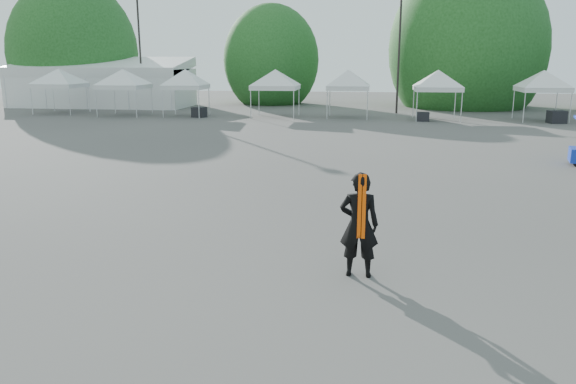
# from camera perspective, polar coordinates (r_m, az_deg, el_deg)

# --- Properties ---
(ground) EXTENTS (120.00, 120.00, 0.00)m
(ground) POSITION_cam_1_polar(r_m,az_deg,el_deg) (12.38, 3.82, -5.74)
(ground) COLOR #474442
(ground) RESTS_ON ground
(marquee) EXTENTS (15.00, 6.25, 4.23)m
(marquee) POSITION_cam_1_polar(r_m,az_deg,el_deg) (51.99, -18.33, 10.43)
(marquee) COLOR silver
(marquee) RESTS_ON ground
(light_pole_west) EXTENTS (0.60, 0.25, 10.30)m
(light_pole_west) POSITION_cam_1_polar(r_m,az_deg,el_deg) (49.42, -14.88, 14.95)
(light_pole_west) COLOR black
(light_pole_west) RESTS_ON ground
(light_pole_east) EXTENTS (0.60, 0.25, 9.80)m
(light_pole_east) POSITION_cam_1_polar(r_m,az_deg,el_deg) (43.75, 11.27, 15.06)
(light_pole_east) COLOR black
(light_pole_east) RESTS_ON ground
(tree_far_w) EXTENTS (4.80, 4.80, 7.30)m
(tree_far_w) POSITION_cam_1_polar(r_m,az_deg,el_deg) (56.45, -20.90, 13.03)
(tree_far_w) COLOR #382314
(tree_far_w) RESTS_ON ground
(tree_mid_w) EXTENTS (4.16, 4.16, 6.33)m
(tree_mid_w) POSITION_cam_1_polar(r_m,az_deg,el_deg) (52.42, -1.71, 13.25)
(tree_mid_w) COLOR #382314
(tree_mid_w) RESTS_ON ground
(tree_mid_e) EXTENTS (5.12, 5.12, 7.79)m
(tree_mid_e) POSITION_cam_1_polar(r_m,az_deg,el_deg) (51.33, 17.71, 13.66)
(tree_mid_e) COLOR #382314
(tree_mid_e) RESTS_ON ground
(tent_a) EXTENTS (4.50, 4.50, 3.88)m
(tent_a) POSITION_cam_1_polar(r_m,az_deg,el_deg) (46.33, -22.28, 11.19)
(tent_a) COLOR silver
(tent_a) RESTS_ON ground
(tent_b) EXTENTS (4.46, 4.46, 3.88)m
(tent_b) POSITION_cam_1_polar(r_m,az_deg,el_deg) (42.98, -16.42, 11.53)
(tent_b) COLOR silver
(tent_b) RESTS_ON ground
(tent_c) EXTENTS (3.99, 3.99, 3.88)m
(tent_c) POSITION_cam_1_polar(r_m,az_deg,el_deg) (41.48, -10.40, 11.80)
(tent_c) COLOR silver
(tent_c) RESTS_ON ground
(tent_d) EXTENTS (4.50, 4.50, 3.88)m
(tent_d) POSITION_cam_1_polar(r_m,az_deg,el_deg) (40.22, -1.28, 11.97)
(tent_d) COLOR silver
(tent_d) RESTS_ON ground
(tent_e) EXTENTS (4.12, 4.12, 3.88)m
(tent_e) POSITION_cam_1_polar(r_m,az_deg,el_deg) (39.91, 6.17, 11.89)
(tent_e) COLOR silver
(tent_e) RESTS_ON ground
(tent_f) EXTENTS (4.31, 4.31, 3.88)m
(tent_f) POSITION_cam_1_polar(r_m,az_deg,el_deg) (39.65, 15.03, 11.51)
(tent_f) COLOR silver
(tent_f) RESTS_ON ground
(tent_g) EXTENTS (4.27, 4.27, 3.88)m
(tent_g) POSITION_cam_1_polar(r_m,az_deg,el_deg) (41.24, 24.56, 10.83)
(tent_g) COLOR silver
(tent_g) RESTS_ON ground
(man) EXTENTS (0.75, 0.50, 2.03)m
(man) POSITION_cam_1_polar(r_m,az_deg,el_deg) (10.63, 7.23, -3.31)
(man) COLOR black
(man) RESTS_ON ground
(crate_west) EXTENTS (1.06, 0.92, 0.71)m
(crate_west) POSITION_cam_1_polar(r_m,az_deg,el_deg) (40.63, -9.01, 8.01)
(crate_west) COLOR black
(crate_west) RESTS_ON ground
(crate_mid) EXTENTS (0.81, 0.64, 0.61)m
(crate_mid) POSITION_cam_1_polar(r_m,az_deg,el_deg) (38.57, 13.56, 7.45)
(crate_mid) COLOR black
(crate_mid) RESTS_ON ground
(crate_east) EXTENTS (1.17, 0.99, 0.80)m
(crate_east) POSITION_cam_1_polar(r_m,az_deg,el_deg) (40.28, 25.64, 6.89)
(crate_east) COLOR black
(crate_east) RESTS_ON ground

